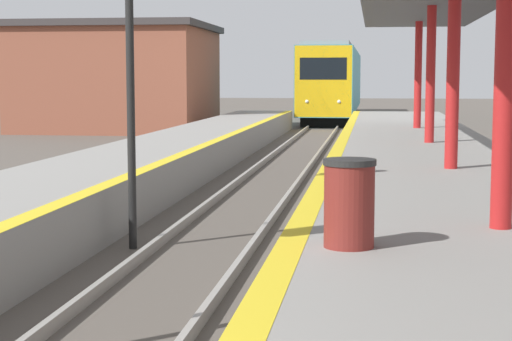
{
  "coord_description": "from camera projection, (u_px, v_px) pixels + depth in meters",
  "views": [
    {
      "loc": [
        2.46,
        -1.87,
        2.56
      ],
      "look_at": [
        0.34,
        13.49,
        0.85
      ],
      "focal_mm": 60.0,
      "sensor_mm": 36.0,
      "label": 1
    }
  ],
  "objects": [
    {
      "name": "station_building",
      "position": [
        118.0,
        77.0,
        40.8
      ],
      "size": [
        8.84,
        8.32,
        5.05
      ],
      "color": "brown",
      "rests_on": "ground"
    },
    {
      "name": "train",
      "position": [
        334.0,
        82.0,
        53.09
      ],
      "size": [
        2.85,
        23.71,
        4.34
      ],
      "color": "black",
      "rests_on": "ground"
    },
    {
      "name": "trash_bin",
      "position": [
        349.0,
        203.0,
        8.39
      ],
      "size": [
        0.52,
        0.52,
        0.87
      ],
      "color": "maroon",
      "rests_on": "platform_right"
    },
    {
      "name": "signal_mid",
      "position": [
        129.0,
        15.0,
        12.4
      ],
      "size": [
        0.36,
        0.31,
        4.98
      ],
      "color": "black",
      "rests_on": "ground"
    }
  ]
}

